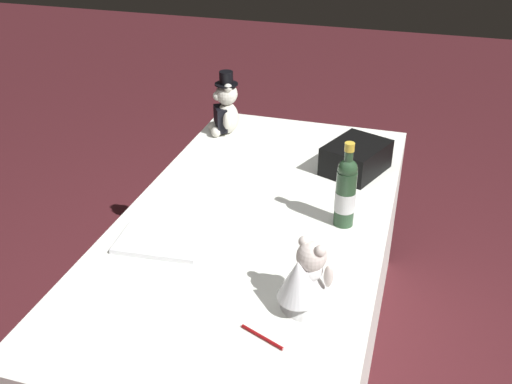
% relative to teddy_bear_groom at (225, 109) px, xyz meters
% --- Properties ---
extents(ground_plane, '(12.00, 12.00, 0.00)m').
position_rel_teddy_bear_groom_xyz_m(ground_plane, '(0.68, 0.36, -0.90)').
color(ground_plane, '#47191E').
extents(reception_table, '(1.85, 0.95, 0.77)m').
position_rel_teddy_bear_groom_xyz_m(reception_table, '(0.68, 0.36, -0.51)').
color(reception_table, white).
rests_on(reception_table, ground_plane).
extents(teddy_bear_groom, '(0.15, 0.15, 0.30)m').
position_rel_teddy_bear_groom_xyz_m(teddy_bear_groom, '(0.00, 0.00, 0.00)').
color(teddy_bear_groom, beige).
rests_on(teddy_bear_groom, reception_table).
extents(teddy_bear_bride, '(0.23, 0.21, 0.22)m').
position_rel_teddy_bear_groom_xyz_m(teddy_bear_bride, '(1.11, 0.64, -0.03)').
color(teddy_bear_bride, white).
rests_on(teddy_bear_bride, reception_table).
extents(champagne_bottle, '(0.07, 0.07, 0.32)m').
position_rel_teddy_bear_groom_xyz_m(champagne_bottle, '(0.64, 0.67, 0.01)').
color(champagne_bottle, '#28452B').
rests_on(champagne_bottle, reception_table).
extents(signing_pen, '(0.06, 0.14, 0.01)m').
position_rel_teddy_bear_groom_xyz_m(signing_pen, '(1.28, 0.56, -0.12)').
color(signing_pen, maroon).
rests_on(signing_pen, reception_table).
extents(gift_case_black, '(0.32, 0.29, 0.12)m').
position_rel_teddy_bear_groom_xyz_m(gift_case_black, '(0.21, 0.65, -0.06)').
color(gift_case_black, black).
rests_on(gift_case_black, reception_table).
extents(guestbook, '(0.22, 0.31, 0.02)m').
position_rel_teddy_bear_groom_xyz_m(guestbook, '(0.94, 0.10, -0.11)').
color(guestbook, white).
rests_on(guestbook, reception_table).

